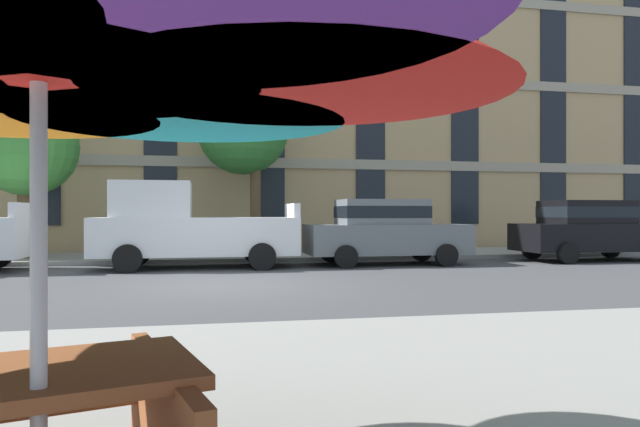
% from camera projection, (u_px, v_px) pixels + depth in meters
% --- Properties ---
extents(ground_plane, '(120.00, 120.00, 0.00)m').
position_uv_depth(ground_plane, '(224.00, 285.00, 11.09)').
color(ground_plane, '#424244').
extents(sidewalk_far, '(56.00, 3.60, 0.12)m').
position_uv_depth(sidewalk_far, '(217.00, 256.00, 17.76)').
color(sidewalk_far, gray).
rests_on(sidewalk_far, ground).
extents(apartment_building, '(37.48, 12.08, 16.00)m').
position_uv_depth(apartment_building, '(214.00, 68.00, 25.78)').
color(apartment_building, tan).
rests_on(apartment_building, ground).
extents(pickup_white_midblock, '(5.10, 2.12, 2.20)m').
position_uv_depth(pickup_white_midblock, '(188.00, 228.00, 14.56)').
color(pickup_white_midblock, silver).
rests_on(pickup_white_midblock, ground).
extents(sedan_gray, '(4.40, 1.98, 1.78)m').
position_uv_depth(sedan_gray, '(385.00, 230.00, 15.59)').
color(sedan_gray, slate).
rests_on(sedan_gray, ground).
extents(sedan_black, '(4.40, 1.98, 1.78)m').
position_uv_depth(sedan_black, '(589.00, 229.00, 16.83)').
color(sedan_black, black).
rests_on(sedan_black, ground).
extents(street_tree_left, '(2.86, 2.86, 4.80)m').
position_uv_depth(street_tree_left, '(26.00, 143.00, 16.16)').
color(street_tree_left, brown).
rests_on(street_tree_left, ground).
extents(street_tree_middle, '(2.95, 3.08, 5.83)m').
position_uv_depth(street_tree_middle, '(244.00, 124.00, 18.25)').
color(street_tree_middle, brown).
rests_on(street_tree_middle, ground).
extents(patio_umbrella, '(3.64, 3.38, 2.52)m').
position_uv_depth(patio_umbrella, '(39.00, 6.00, 2.08)').
color(patio_umbrella, silver).
rests_on(patio_umbrella, ground).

